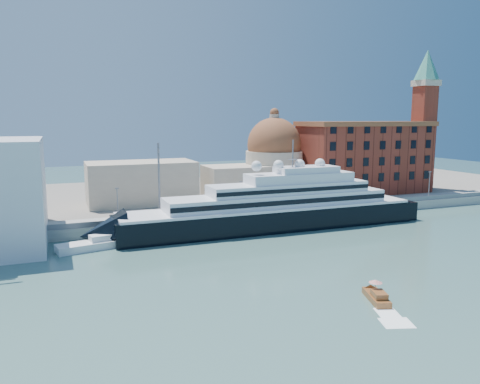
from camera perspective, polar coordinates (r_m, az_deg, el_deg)
name	(u,v)px	position (r m, az deg, el deg)	size (l,w,h in m)	color
ground	(301,257)	(90.62, 7.43, -7.85)	(400.00, 400.00, 0.00)	#335851
quay	(237,216)	(120.24, -0.42, -2.99)	(180.00, 10.00, 2.50)	gray
land	(193,194)	(158.59, -5.77, -0.23)	(260.00, 72.00, 2.00)	slate
quay_fence	(243,213)	(115.76, 0.38, -2.52)	(180.00, 0.10, 1.20)	slate
superyacht	(262,212)	(110.52, 2.71, -2.46)	(82.77, 11.47, 24.74)	black
service_barge	(92,245)	(99.40, -17.60, -6.18)	(13.76, 7.01, 2.96)	white
water_taxi	(377,296)	(71.74, 16.33, -12.08)	(4.11, 6.90, 3.11)	brown
warehouse	(364,157)	(159.32, 14.91, 4.19)	(43.00, 19.00, 23.25)	maroon
campanile	(424,111)	(174.20, 21.56, 9.18)	(8.40, 8.40, 47.00)	maroon
church	(228,169)	(142.91, -1.46, 2.82)	(66.00, 18.00, 25.50)	beige
lamp_posts	(190,187)	(113.20, -6.10, 0.64)	(120.80, 2.40, 18.00)	slate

